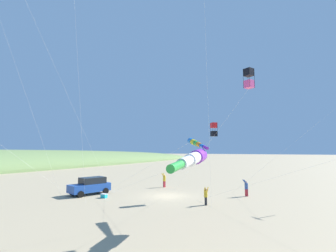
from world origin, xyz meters
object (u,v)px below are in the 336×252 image
at_px(parked_car, 90,186).
at_px(kite_windsock_teal_far_right, 195,143).
at_px(person_child_green_jacket, 246,187).
at_px(person_child_grey_jacket, 206,195).
at_px(person_adult_flyer, 164,179).
at_px(cooler_box, 104,196).
at_px(kite_box_long_streamer_left, 249,79).
at_px(kite_windsock_striped_overhead, 193,159).
at_px(kite_box_red_high_left, 214,130).

relative_size(parked_car, kite_windsock_teal_far_right, 0.31).
height_order(person_child_green_jacket, person_child_grey_jacket, person_child_green_jacket).
distance_m(person_adult_flyer, person_child_green_jacket, 10.86).
bearing_deg(cooler_box, kite_box_long_streamer_left, -5.96).
distance_m(kite_box_long_streamer_left, kite_windsock_teal_far_right, 6.07).
height_order(cooler_box, person_adult_flyer, person_adult_flyer).
bearing_deg(person_adult_flyer, kite_box_long_streamer_left, -39.69).
relative_size(person_adult_flyer, person_child_green_jacket, 1.06).
relative_size(cooler_box, person_child_grey_jacket, 0.39).
height_order(parked_car, person_child_green_jacket, parked_car).
xyz_separation_m(kite_windsock_striped_overhead, kite_windsock_teal_far_right, (-1.53, 4.08, 1.02)).
height_order(person_child_green_jacket, kite_box_long_streamer_left, kite_box_long_streamer_left).
distance_m(person_adult_flyer, kite_windsock_striped_overhead, 18.88).
xyz_separation_m(person_adult_flyer, kite_windsock_teal_far_right, (9.06, -11.19, 4.35)).
height_order(parked_car, person_child_grey_jacket, parked_car).
relative_size(person_child_green_jacket, kite_box_long_streamer_left, 0.16).
distance_m(parked_car, kite_box_red_high_left, 14.73).
relative_size(cooler_box, kite_windsock_striped_overhead, 0.04).
distance_m(kite_box_long_streamer_left, kite_box_red_high_left, 9.03).
bearing_deg(person_adult_flyer, kite_windsock_teal_far_right, -50.99).
distance_m(parked_car, person_child_green_jacket, 16.82).
bearing_deg(parked_car, kite_box_red_high_left, 20.48).
bearing_deg(kite_windsock_striped_overhead, kite_box_long_streamer_left, 60.98).
xyz_separation_m(cooler_box, kite_windsock_teal_far_right, (10.86, -1.90, 5.14)).
relative_size(person_child_green_jacket, kite_windsock_striped_overhead, 0.13).
distance_m(kite_box_red_high_left, kite_windsock_teal_far_right, 7.56).
bearing_deg(kite_box_long_streamer_left, kite_windsock_striped_overhead, -119.02).
xyz_separation_m(parked_car, kite_windsock_striped_overhead, (15.06, -6.70, 3.38)).
height_order(person_child_grey_jacket, kite_windsock_striped_overhead, kite_windsock_striped_overhead).
relative_size(kite_box_long_streamer_left, kite_windsock_teal_far_right, 0.73).
bearing_deg(kite_box_red_high_left, person_adult_flyer, 154.56).
relative_size(kite_windsock_striped_overhead, kite_windsock_teal_far_right, 0.94).
relative_size(person_child_grey_jacket, kite_windsock_striped_overhead, 0.11).
bearing_deg(cooler_box, kite_windsock_striped_overhead, -25.80).
xyz_separation_m(kite_windsock_striped_overhead, kite_box_long_streamer_left, (2.46, 4.44, 5.58)).
xyz_separation_m(cooler_box, kite_windsock_striped_overhead, (12.38, -5.99, 4.12)).
bearing_deg(kite_windsock_teal_far_right, kite_box_red_high_left, 97.31).
xyz_separation_m(cooler_box, person_child_grey_jacket, (10.26, 1.81, 0.66)).
bearing_deg(person_child_green_jacket, person_child_grey_jacket, -110.93).
xyz_separation_m(person_child_green_jacket, kite_windsock_striped_overhead, (-0.17, -13.81, 3.38)).
relative_size(person_child_green_jacket, person_child_grey_jacket, 1.09).
bearing_deg(cooler_box, parked_car, 165.11).
height_order(parked_car, person_adult_flyer, person_adult_flyer).
bearing_deg(kite_box_red_high_left, kite_windsock_striped_overhead, -77.79).
xyz_separation_m(cooler_box, kite_box_long_streamer_left, (14.85, -1.55, 9.70)).
relative_size(parked_car, cooler_box, 7.43).
height_order(person_adult_flyer, person_child_green_jacket, person_adult_flyer).
height_order(person_child_grey_jacket, kite_box_red_high_left, kite_box_red_high_left).
bearing_deg(parked_car, person_adult_flyer, 62.41).
height_order(parked_car, cooler_box, parked_car).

